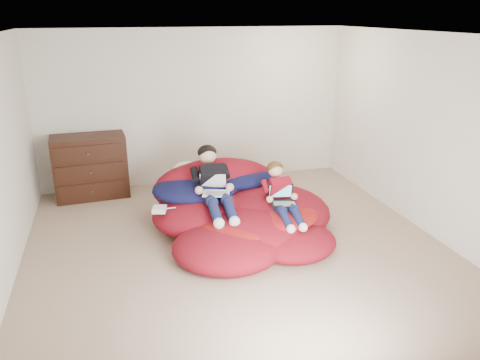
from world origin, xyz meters
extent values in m
cube|color=tan|center=(0.00, 0.00, -0.12)|extent=(5.10, 5.10, 0.25)
cube|color=silver|center=(0.00, 2.51, 1.25)|extent=(5.10, 0.02, 2.50)
cube|color=silver|center=(0.00, -2.51, 1.25)|extent=(5.10, 0.02, 2.50)
cube|color=silver|center=(2.51, 0.00, 1.25)|extent=(0.02, 5.10, 2.50)
cube|color=silver|center=(0.00, 0.00, 2.51)|extent=(5.10, 5.10, 0.02)
cube|color=#32190E|center=(-1.70, 2.22, 0.48)|extent=(1.11, 0.60, 0.97)
cube|color=#32190E|center=(-1.70, 1.94, 0.19)|extent=(0.97, 0.08, 0.23)
cylinder|color=#4C3F26|center=(-1.70, 1.92, 0.19)|extent=(0.03, 0.06, 0.03)
cube|color=#32190E|center=(-1.70, 1.94, 0.48)|extent=(0.97, 0.08, 0.23)
cylinder|color=#4C3F26|center=(-1.70, 1.92, 0.48)|extent=(0.03, 0.06, 0.03)
cube|color=#32190E|center=(-1.70, 1.94, 0.78)|extent=(0.97, 0.08, 0.23)
cylinder|color=#4C3F26|center=(-1.70, 1.92, 0.78)|extent=(0.03, 0.06, 0.03)
ellipsoid|color=maroon|center=(-0.24, 0.59, 0.22)|extent=(1.43, 1.28, 0.51)
ellipsoid|color=maroon|center=(0.59, 0.45, 0.20)|extent=(1.61, 1.57, 0.58)
ellipsoid|color=maroon|center=(0.24, 0.02, 0.18)|extent=(1.57, 1.26, 0.50)
ellipsoid|color=maroon|center=(-0.16, -0.23, 0.14)|extent=(1.32, 1.21, 0.44)
ellipsoid|color=maroon|center=(0.61, -0.30, 0.13)|extent=(1.07, 0.97, 0.35)
ellipsoid|color=maroon|center=(0.01, 1.09, 0.40)|extent=(1.79, 0.79, 0.79)
ellipsoid|color=#131645|center=(-0.32, 0.86, 0.48)|extent=(1.17, 0.96, 0.30)
ellipsoid|color=#131645|center=(0.31, 0.98, 0.52)|extent=(1.03, 0.72, 0.25)
ellipsoid|color=#B31A19|center=(0.56, 0.07, 0.34)|extent=(1.00, 1.00, 0.18)
ellipsoid|color=#B31A19|center=(0.01, -0.10, 0.30)|extent=(0.93, 0.84, 0.17)
ellipsoid|color=white|center=(-0.37, 1.21, 0.62)|extent=(0.44, 0.28, 0.28)
cube|color=black|center=(-0.16, 0.67, 0.66)|extent=(0.33, 0.44, 0.47)
sphere|color=#DCA786|center=(-0.16, 0.82, 0.94)|extent=(0.23, 0.23, 0.23)
ellipsoid|color=black|center=(-0.16, 0.85, 0.98)|extent=(0.25, 0.24, 0.19)
cylinder|color=#161B45|center=(-0.25, 0.34, 0.51)|extent=(0.15, 0.37, 0.21)
cylinder|color=#161B45|center=(-0.25, 0.01, 0.48)|extent=(0.13, 0.36, 0.24)
sphere|color=white|center=(-0.25, -0.17, 0.42)|extent=(0.13, 0.13, 0.13)
cylinder|color=#161B45|center=(-0.06, 0.34, 0.51)|extent=(0.15, 0.37, 0.21)
cylinder|color=#161B45|center=(-0.06, 0.01, 0.48)|extent=(0.13, 0.36, 0.24)
sphere|color=white|center=(-0.06, -0.17, 0.42)|extent=(0.13, 0.13, 0.13)
cube|color=maroon|center=(0.61, 0.21, 0.59)|extent=(0.27, 0.32, 0.40)
sphere|color=#DCA786|center=(0.61, 0.31, 0.83)|extent=(0.18, 0.18, 0.18)
ellipsoid|color=#543316|center=(0.61, 0.34, 0.86)|extent=(0.21, 0.19, 0.16)
cylinder|color=#161B45|center=(0.53, -0.03, 0.44)|extent=(0.13, 0.30, 0.17)
cylinder|color=#161B45|center=(0.53, -0.29, 0.42)|extent=(0.11, 0.29, 0.19)
sphere|color=white|center=(0.53, -0.44, 0.37)|extent=(0.11, 0.11, 0.11)
cylinder|color=#161B45|center=(0.69, -0.03, 0.44)|extent=(0.13, 0.30, 0.17)
cylinder|color=#161B45|center=(0.69, -0.29, 0.42)|extent=(0.11, 0.29, 0.19)
sphere|color=white|center=(0.69, -0.44, 0.37)|extent=(0.11, 0.11, 0.11)
cube|color=white|center=(-0.16, 0.36, 0.58)|extent=(0.38, 0.32, 0.01)
cube|color=gray|center=(-0.16, 0.34, 0.59)|extent=(0.31, 0.21, 0.00)
cube|color=white|center=(-0.16, 0.52, 0.69)|extent=(0.35, 0.21, 0.21)
cube|color=blue|center=(-0.16, 0.52, 0.69)|extent=(0.30, 0.17, 0.17)
cube|color=black|center=(0.61, -0.01, 0.50)|extent=(0.35, 0.28, 0.01)
cube|color=gray|center=(0.61, -0.02, 0.51)|extent=(0.29, 0.18, 0.00)
cube|color=black|center=(0.61, 0.12, 0.61)|extent=(0.32, 0.14, 0.21)
cube|color=teal|center=(0.61, 0.12, 0.62)|extent=(0.28, 0.11, 0.17)
cube|color=white|center=(-0.86, 0.42, 0.42)|extent=(0.20, 0.20, 0.06)
camera|label=1|loc=(-1.37, -4.96, 2.72)|focal=35.00mm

